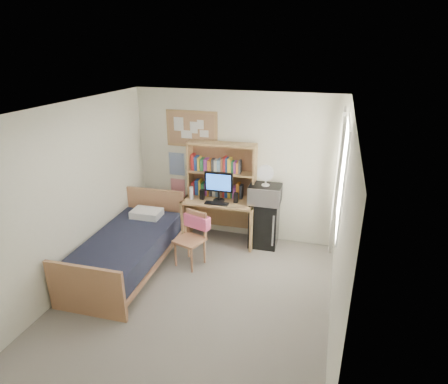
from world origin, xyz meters
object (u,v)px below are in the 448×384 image
(desk_chair, at_px, (190,240))
(microwave, at_px, (265,194))
(bulletin_board, at_px, (192,129))
(speaker_right, at_px, (236,198))
(desk_fan, at_px, (266,176))
(desk, at_px, (220,220))
(mini_fridge, at_px, (264,223))
(bed, at_px, (127,254))
(speaker_left, at_px, (202,194))
(monitor, at_px, (219,187))

(desk_chair, relative_size, microwave, 1.67)
(desk_chair, xyz_separation_m, microwave, (0.99, 0.97, 0.52))
(bulletin_board, bearing_deg, speaker_right, -22.00)
(bulletin_board, bearing_deg, desk_chair, -72.30)
(desk_chair, relative_size, desk_fan, 2.68)
(desk, bearing_deg, speaker_right, -11.31)
(mini_fridge, distance_m, bed, 2.34)
(desk_chair, bearing_deg, desk, 94.29)
(speaker_left, bearing_deg, desk_chair, -86.49)
(speaker_right, height_order, microwave, microwave)
(bulletin_board, bearing_deg, speaker_left, -51.81)
(bed, xyz_separation_m, desk_fan, (1.86, 1.40, 0.99))
(bulletin_board, height_order, desk_chair, bulletin_board)
(monitor, bearing_deg, speaker_right, 0.00)
(monitor, xyz_separation_m, desk_fan, (0.78, 0.11, 0.23))
(mini_fridge, height_order, microwave, microwave)
(bulletin_board, relative_size, bed, 0.44)
(desk, distance_m, bed, 1.73)
(speaker_left, bearing_deg, desk_fan, 4.37)
(desk, bearing_deg, bed, -130.92)
(desk_chair, relative_size, bed, 0.42)
(desk_chair, bearing_deg, microwave, 61.59)
(desk, height_order, monitor, monitor)
(desk_chair, bearing_deg, bed, -136.03)
(desk_chair, xyz_separation_m, monitor, (0.21, 0.85, 0.60))
(bulletin_board, xyz_separation_m, bed, (-0.47, -1.67, -1.63))
(desk_fan, bearing_deg, monitor, -173.50)
(speaker_left, bearing_deg, desk, 11.31)
(mini_fridge, bearing_deg, speaker_left, -174.11)
(desk, bearing_deg, desk_chair, -105.35)
(speaker_right, distance_m, desk_fan, 0.64)
(bulletin_board, distance_m, desk, 1.67)
(mini_fridge, bearing_deg, bulletin_board, 168.16)
(mini_fridge, relative_size, bed, 0.38)
(bulletin_board, xyz_separation_m, desk, (0.60, -0.32, -1.53))
(desk, xyz_separation_m, speaker_left, (-0.30, -0.07, 0.48))
(bulletin_board, xyz_separation_m, mini_fridge, (1.39, -0.24, -1.52))
(bed, bearing_deg, desk, 49.15)
(speaker_right, bearing_deg, bed, -138.99)
(monitor, distance_m, microwave, 0.79)
(desk_chair, bearing_deg, mini_fridge, 62.19)
(bed, bearing_deg, desk_fan, 34.79)
(desk_fan, bearing_deg, bed, -144.81)
(bed, bearing_deg, desk_chair, 24.40)
(desk, bearing_deg, speaker_left, -168.69)
(speaker_left, bearing_deg, monitor, 0.00)
(desk, relative_size, mini_fridge, 1.56)
(speaker_left, distance_m, speaker_right, 0.60)
(desk_chair, bearing_deg, desk_fan, 61.59)
(monitor, xyz_separation_m, microwave, (0.78, 0.11, -0.09))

